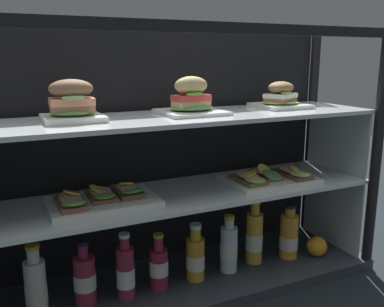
# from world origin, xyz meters

# --- Properties ---
(ground_plane) EXTENTS (6.00, 6.00, 0.02)m
(ground_plane) POSITION_xyz_m (0.00, 0.00, -0.01)
(ground_plane) COLOR black
(ground_plane) RESTS_ON ground
(case_base_deck) EXTENTS (1.39, 0.40, 0.04)m
(case_base_deck) POSITION_xyz_m (0.00, 0.00, 0.02)
(case_base_deck) COLOR #2D333C
(case_base_deck) RESTS_ON ground
(case_frame) EXTENTS (1.39, 0.40, 0.92)m
(case_frame) POSITION_xyz_m (0.00, 0.10, 0.51)
(case_frame) COLOR black
(case_frame) RESTS_ON ground
(riser_lower_tier) EXTENTS (1.31, 0.33, 0.31)m
(riser_lower_tier) POSITION_xyz_m (0.00, 0.00, 0.19)
(riser_lower_tier) COLOR silver
(riser_lower_tier) RESTS_ON case_base_deck
(shelf_lower_glass) EXTENTS (1.33, 0.35, 0.01)m
(shelf_lower_glass) POSITION_xyz_m (0.00, 0.00, 0.36)
(shelf_lower_glass) COLOR silver
(shelf_lower_glass) RESTS_ON riser_lower_tier
(riser_upper_tier) EXTENTS (1.31, 0.33, 0.25)m
(riser_upper_tier) POSITION_xyz_m (0.00, 0.00, 0.49)
(riser_upper_tier) COLOR silver
(riser_upper_tier) RESTS_ON shelf_lower_glass
(shelf_upper_glass) EXTENTS (1.33, 0.35, 0.01)m
(shelf_upper_glass) POSITION_xyz_m (0.00, 0.00, 0.62)
(shelf_upper_glass) COLOR silver
(shelf_upper_glass) RESTS_ON riser_upper_tier
(plated_roll_sandwich_mid_left) EXTENTS (0.18, 0.18, 0.13)m
(plated_roll_sandwich_mid_left) POSITION_xyz_m (-0.39, 0.02, 0.68)
(plated_roll_sandwich_mid_left) COLOR white
(plated_roll_sandwich_mid_left) RESTS_ON shelf_upper_glass
(plated_roll_sandwich_mid_right) EXTENTS (0.21, 0.21, 0.13)m
(plated_roll_sandwich_mid_right) POSITION_xyz_m (0.01, 0.02, 0.67)
(plated_roll_sandwich_mid_right) COLOR white
(plated_roll_sandwich_mid_right) RESTS_ON shelf_upper_glass
(plated_roll_sandwich_left_of_center) EXTENTS (0.18, 0.18, 0.10)m
(plated_roll_sandwich_left_of_center) POSITION_xyz_m (0.39, 0.03, 0.67)
(plated_roll_sandwich_left_of_center) COLOR white
(plated_roll_sandwich_left_of_center) RESTS_ON shelf_upper_glass
(open_sandwich_tray_right_of_center) EXTENTS (0.34, 0.21, 0.06)m
(open_sandwich_tray_right_of_center) POSITION_xyz_m (-0.32, 0.00, 0.38)
(open_sandwich_tray_right_of_center) COLOR white
(open_sandwich_tray_right_of_center) RESTS_ON shelf_lower_glass
(open_sandwich_tray_near_left_corner) EXTENTS (0.34, 0.22, 0.06)m
(open_sandwich_tray_near_left_corner) POSITION_xyz_m (0.31, -0.03, 0.38)
(open_sandwich_tray_near_left_corner) COLOR white
(open_sandwich_tray_near_left_corner) RESTS_ON shelf_lower_glass
(juice_bottle_front_left_end) EXTENTS (0.07, 0.07, 0.23)m
(juice_bottle_front_left_end) POSITION_xyz_m (-0.54, -0.02, 0.14)
(juice_bottle_front_left_end) COLOR white
(juice_bottle_front_left_end) RESTS_ON case_base_deck
(juice_bottle_front_second) EXTENTS (0.07, 0.07, 0.22)m
(juice_bottle_front_second) POSITION_xyz_m (-0.39, -0.01, 0.13)
(juice_bottle_front_second) COLOR #932B3F
(juice_bottle_front_second) RESTS_ON case_base_deck
(juice_bottle_back_right) EXTENTS (0.06, 0.06, 0.23)m
(juice_bottle_back_right) POSITION_xyz_m (-0.26, -0.04, 0.13)
(juice_bottle_back_right) COLOR #922A40
(juice_bottle_back_right) RESTS_ON case_base_deck
(juice_bottle_back_center) EXTENTS (0.06, 0.06, 0.20)m
(juice_bottle_back_center) POSITION_xyz_m (-0.14, -0.03, 0.12)
(juice_bottle_back_center) COLOR maroon
(juice_bottle_back_center) RESTS_ON case_base_deck
(juice_bottle_front_middle) EXTENTS (0.07, 0.07, 0.21)m
(juice_bottle_front_middle) POSITION_xyz_m (-0.00, -0.03, 0.12)
(juice_bottle_front_middle) COLOR gold
(juice_bottle_front_middle) RESTS_ON case_base_deck
(juice_bottle_front_right_end) EXTENTS (0.06, 0.06, 0.22)m
(juice_bottle_front_right_end) POSITION_xyz_m (0.14, -0.03, 0.13)
(juice_bottle_front_right_end) COLOR white
(juice_bottle_front_right_end) RESTS_ON case_base_deck
(juice_bottle_tucked_behind) EXTENTS (0.06, 0.06, 0.25)m
(juice_bottle_tucked_behind) POSITION_xyz_m (0.26, -0.01, 0.14)
(juice_bottle_tucked_behind) COLOR gold
(juice_bottle_tucked_behind) RESTS_ON case_base_deck
(juice_bottle_near_post) EXTENTS (0.07, 0.07, 0.22)m
(juice_bottle_near_post) POSITION_xyz_m (0.41, -0.03, 0.13)
(juice_bottle_near_post) COLOR gold
(juice_bottle_near_post) RESTS_ON case_base_deck
(orange_fruit_beside_bottles) EXTENTS (0.08, 0.08, 0.08)m
(orange_fruit_beside_bottles) POSITION_xyz_m (0.52, -0.07, 0.08)
(orange_fruit_beside_bottles) COLOR orange
(orange_fruit_beside_bottles) RESTS_ON case_base_deck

